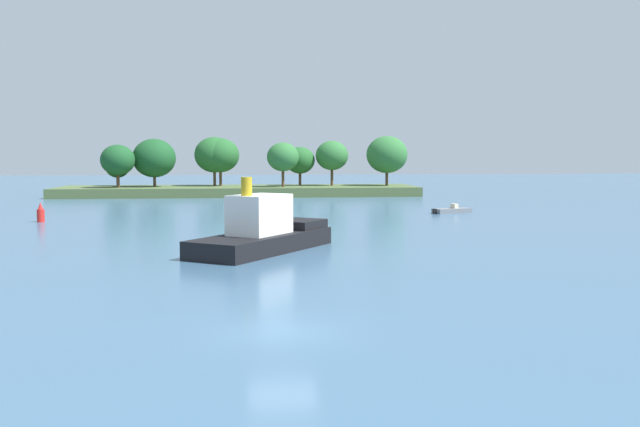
% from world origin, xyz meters
% --- Properties ---
extents(ground_plane, '(400.00, 400.00, 0.00)m').
position_xyz_m(ground_plane, '(0.00, 0.00, 0.00)').
color(ground_plane, '#3D607F').
extents(treeline_island, '(55.63, 13.66, 9.38)m').
position_xyz_m(treeline_island, '(-1.56, 85.65, 3.76)').
color(treeline_island, '#4C6038').
rests_on(treeline_island, ground).
extents(tugboat, '(10.12, 12.08, 4.97)m').
position_xyz_m(tugboat, '(-0.08, 21.33, 1.26)').
color(tugboat, black).
rests_on(tugboat, ground).
extents(small_motorboat, '(4.62, 2.96, 1.02)m').
position_xyz_m(small_motorboat, '(21.22, 49.31, 0.29)').
color(small_motorboat, slate).
rests_on(small_motorboat, ground).
extents(channel_buoy_red, '(0.70, 0.70, 1.90)m').
position_xyz_m(channel_buoy_red, '(-20.66, 43.54, 0.81)').
color(channel_buoy_red, red).
rests_on(channel_buoy_red, ground).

